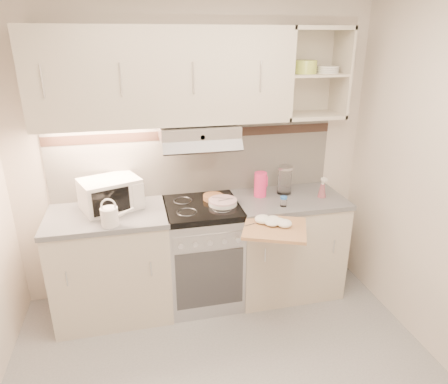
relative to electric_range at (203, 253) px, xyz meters
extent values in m
cube|color=beige|center=(0.00, 0.30, 0.80)|extent=(3.00, 0.04, 2.50)
cube|color=silver|center=(0.00, 0.29, 0.77)|extent=(2.40, 0.02, 0.64)
cube|color=#33221C|center=(0.00, 0.28, 0.97)|extent=(2.40, 0.01, 0.08)
cube|color=beige|center=(-0.25, 0.13, 1.45)|extent=(1.90, 0.34, 0.70)
cube|color=beige|center=(0.95, 0.13, 1.45)|extent=(0.50, 0.34, 0.70)
cylinder|color=#AEC44B|center=(0.87, 0.13, 1.50)|extent=(0.19, 0.19, 0.10)
cylinder|color=silver|center=(1.07, 0.13, 1.48)|extent=(0.18, 0.18, 0.06)
cube|color=#B7B7BC|center=(0.00, 0.10, 1.03)|extent=(0.60, 0.40, 0.12)
cube|color=beige|center=(-0.75, 0.00, -0.02)|extent=(0.90, 0.60, 0.86)
cube|color=slate|center=(-0.75, 0.00, 0.43)|extent=(0.92, 0.62, 0.04)
cube|color=beige|center=(0.75, 0.00, -0.02)|extent=(0.90, 0.60, 0.86)
cube|color=slate|center=(0.75, 0.00, 0.43)|extent=(0.92, 0.62, 0.04)
cube|color=#B7B7BC|center=(0.00, 0.00, -0.03)|extent=(0.60, 0.58, 0.85)
cube|color=black|center=(0.00, 0.00, 0.42)|extent=(0.60, 0.60, 0.05)
cube|color=silver|center=(-0.71, 0.10, 0.57)|extent=(0.52, 0.45, 0.24)
cube|color=black|center=(-0.71, -0.06, 0.57)|extent=(0.27, 0.11, 0.19)
cylinder|color=white|center=(-0.71, -0.22, 0.52)|extent=(0.12, 0.12, 0.13)
cone|color=white|center=(-0.62, -0.23, 0.54)|extent=(0.17, 0.05, 0.10)
torus|color=white|center=(-0.71, -0.22, 0.60)|extent=(0.11, 0.02, 0.11)
cylinder|color=silver|center=(0.17, -0.03, 0.46)|extent=(0.23, 0.23, 0.01)
cylinder|color=silver|center=(0.17, -0.03, 0.47)|extent=(0.23, 0.23, 0.01)
cylinder|color=silver|center=(0.17, -0.03, 0.49)|extent=(0.23, 0.23, 0.01)
cube|color=silver|center=(0.17, -0.03, 0.50)|extent=(0.15, 0.05, 0.01)
cylinder|color=#AE854A|center=(0.11, 0.09, 0.47)|extent=(0.17, 0.17, 0.04)
cylinder|color=#FC3070|center=(0.52, 0.08, 0.55)|extent=(0.11, 0.11, 0.21)
cube|color=#FC3070|center=(0.57, 0.07, 0.58)|extent=(0.01, 0.03, 0.09)
cylinder|color=white|center=(0.74, 0.09, 0.56)|extent=(0.12, 0.12, 0.22)
cylinder|color=#B7B7BC|center=(0.74, 0.09, 0.68)|extent=(0.13, 0.13, 0.02)
cylinder|color=silver|center=(0.63, -0.17, 0.48)|extent=(0.05, 0.05, 0.07)
cylinder|color=blue|center=(0.63, -0.17, 0.52)|extent=(0.06, 0.06, 0.02)
cone|color=pink|center=(1.02, -0.06, 0.51)|extent=(0.07, 0.07, 0.11)
cube|color=#B27D58|center=(0.45, -0.49, 0.42)|extent=(0.57, 0.54, 0.02)
camera|label=1|loc=(-0.50, -2.94, 1.72)|focal=32.00mm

